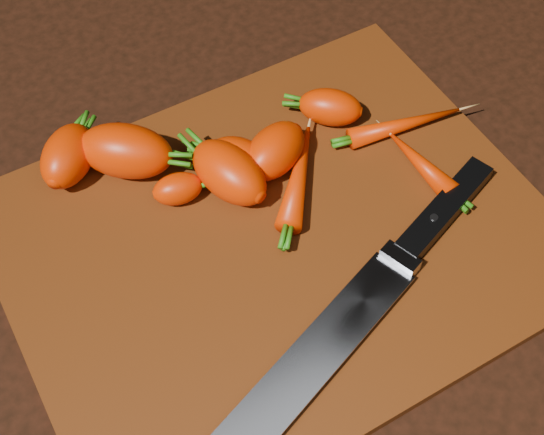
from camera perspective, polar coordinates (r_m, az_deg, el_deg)
ground at (r=0.73m, az=0.39°, el=-2.12°), size 2.00×2.00×0.01m
cutting_board at (r=0.72m, az=0.40°, el=-1.65°), size 0.50×0.40×0.01m
carrot_0 at (r=0.77m, az=-15.11°, el=4.50°), size 0.09×0.09×0.05m
carrot_1 at (r=0.75m, az=-2.70°, el=4.53°), size 0.07×0.07×0.04m
carrot_2 at (r=0.76m, az=-10.97°, el=4.94°), size 0.11×0.10×0.05m
carrot_3 at (r=0.73m, az=-3.25°, el=3.41°), size 0.07×0.10×0.05m
carrot_4 at (r=0.75m, az=0.19°, el=5.04°), size 0.09×0.07×0.05m
carrot_5 at (r=0.73m, az=-7.11°, el=2.15°), size 0.05×0.04×0.03m
carrot_6 at (r=0.79m, az=4.41°, el=8.28°), size 0.08×0.07×0.04m
carrot_7 at (r=0.74m, az=2.02°, el=3.20°), size 0.10×0.11×0.03m
carrot_8 at (r=0.80m, az=9.99°, el=6.93°), size 0.13×0.04×0.02m
carrot_9 at (r=0.77m, az=11.11°, el=4.03°), size 0.03×0.09×0.02m
knife at (r=0.66m, az=4.56°, el=-8.96°), size 0.37×0.16×0.02m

